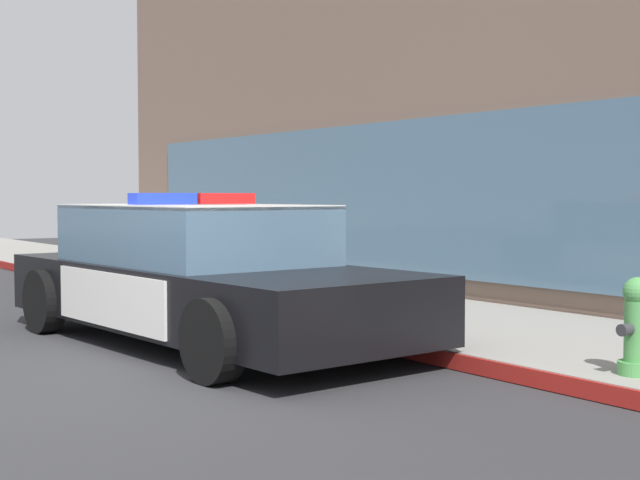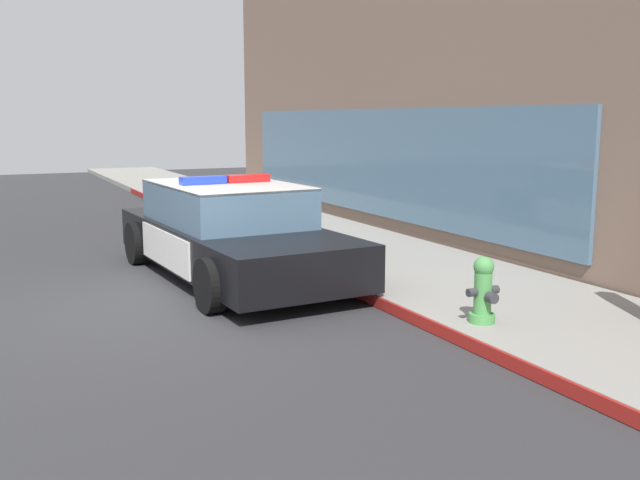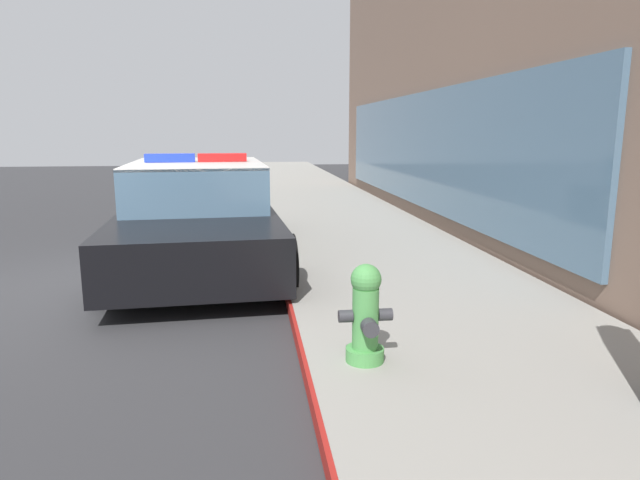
# 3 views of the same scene
# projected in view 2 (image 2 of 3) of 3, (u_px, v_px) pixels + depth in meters

# --- Properties ---
(ground) EXTENTS (48.00, 48.00, 0.00)m
(ground) POSITION_uv_depth(u_px,v_px,m) (153.00, 313.00, 8.66)
(ground) COLOR #303033
(sidewalk) EXTENTS (48.00, 2.84, 0.15)m
(sidewalk) POSITION_uv_depth(u_px,v_px,m) (430.00, 276.00, 10.36)
(sidewalk) COLOR gray
(sidewalk) RESTS_ON ground
(curb_red_paint) EXTENTS (28.80, 0.04, 0.14)m
(curb_red_paint) POSITION_uv_depth(u_px,v_px,m) (342.00, 286.00, 9.75)
(curb_red_paint) COLOR maroon
(curb_red_paint) RESTS_ON ground
(police_cruiser) EXTENTS (5.21, 2.39, 1.49)m
(police_cruiser) POSITION_uv_depth(u_px,v_px,m) (230.00, 232.00, 10.52)
(police_cruiser) COLOR black
(police_cruiser) RESTS_ON ground
(fire_hydrant) EXTENTS (0.34, 0.39, 0.73)m
(fire_hydrant) POSITION_uv_depth(u_px,v_px,m) (483.00, 291.00, 7.67)
(fire_hydrant) COLOR #4C994C
(fire_hydrant) RESTS_ON sidewalk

